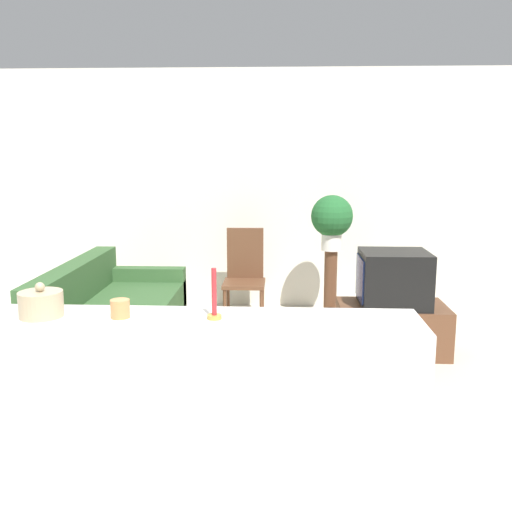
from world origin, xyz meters
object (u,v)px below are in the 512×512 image
(wooden_chair, at_px, (245,272))
(decorative_bowl, at_px, (41,304))
(couch, at_px, (112,322))
(potted_plant, at_px, (332,218))
(television, at_px, (393,278))

(wooden_chair, distance_m, decorative_bowl, 3.49)
(couch, height_order, decorative_bowl, decorative_bowl)
(wooden_chair, bearing_deg, potted_plant, -9.54)
(television, distance_m, decorative_bowl, 3.22)
(decorative_bowl, bearing_deg, television, 47.67)
(decorative_bowl, bearing_deg, wooden_chair, 77.16)
(potted_plant, bearing_deg, couch, -153.67)
(potted_plant, bearing_deg, wooden_chair, 170.46)
(television, height_order, decorative_bowl, decorative_bowl)
(potted_plant, bearing_deg, television, -60.33)
(couch, xyz_separation_m, television, (2.50, 0.16, 0.39))
(couch, height_order, potted_plant, potted_plant)
(television, bearing_deg, wooden_chair, 144.33)
(television, distance_m, wooden_chair, 1.72)
(wooden_chair, relative_size, potted_plant, 1.71)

